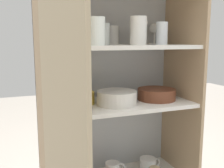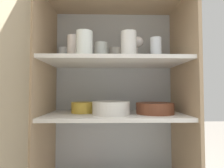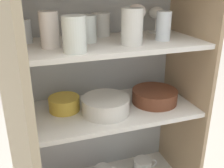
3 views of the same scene
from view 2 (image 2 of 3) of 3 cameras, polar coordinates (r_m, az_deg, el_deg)
cupboard_back_panel at (r=1.20m, az=0.60°, el=-9.79°), size 0.81×0.02×1.36m
cupboard_side_left at (r=1.07m, az=-21.09°, el=-10.52°), size 0.02×0.40×1.36m
cupboard_side_right at (r=1.10m, az=22.38°, el=-10.29°), size 0.02×0.40×1.36m
shelf_board_middle at (r=1.01m, az=0.95°, el=-10.21°), size 0.77×0.36×0.02m
shelf_board_upper at (r=1.01m, az=0.94°, el=7.13°), size 0.77×0.36×0.02m
cupboard_door at (r=0.70m, az=-30.17°, el=-14.76°), size 0.09×0.40×1.36m
tumbler_glass_0 at (r=1.14m, az=-15.72°, el=9.01°), size 0.06×0.06×0.09m
tumbler_glass_1 at (r=1.04m, az=-3.63°, el=10.36°), size 0.08×0.08×0.11m
tumbler_glass_2 at (r=0.95m, az=5.45°, el=12.60°), size 0.08×0.08×0.14m
tumbler_glass_3 at (r=1.02m, az=-12.42°, el=11.51°), size 0.07×0.07×0.13m
tumbler_glass_4 at (r=0.92m, az=-9.00°, el=12.82°), size 0.08×0.08×0.12m
tumbler_glass_5 at (r=1.14m, az=1.12°, el=9.10°), size 0.08×0.08×0.10m
tumbler_glass_6 at (r=1.01m, az=14.10°, el=11.17°), size 0.06×0.06×0.12m
wine_glass_0 at (r=1.18m, az=14.31°, el=10.45°), size 0.08×0.08×0.12m
wine_glass_1 at (r=1.06m, az=8.18°, el=13.09°), size 0.08×0.08×0.14m
plate_stack_white at (r=0.96m, az=-0.34°, el=-7.80°), size 0.21×0.21×0.07m
mixing_bowl_large at (r=1.03m, az=13.80°, el=-7.53°), size 0.21×0.21×0.06m
serving_bowl_small at (r=1.06m, az=-9.48°, el=-7.39°), size 0.14×0.14×0.06m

